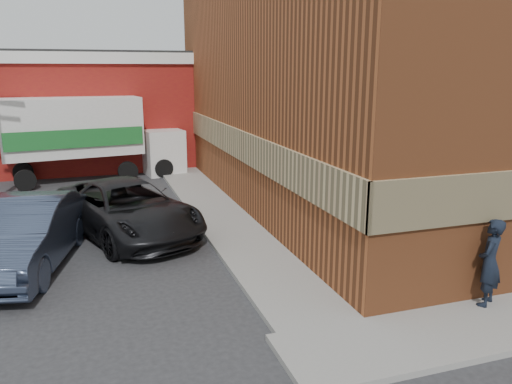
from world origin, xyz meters
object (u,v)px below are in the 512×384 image
object	(u,v)px
warehouse	(32,109)
brick_building	(412,71)
man	(490,262)
suv_a	(127,209)
sedan	(25,234)
box_truck	(90,133)

from	to	relation	value
warehouse	brick_building	bearing A→B (deg)	-37.20
brick_building	man	size ratio (longest dim) A/B	10.18
brick_building	suv_a	world-z (taller)	brick_building
man	sedan	size ratio (longest dim) A/B	0.35
warehouse	box_truck	bearing A→B (deg)	-60.66
warehouse	man	size ratio (longest dim) A/B	9.09
sedan	suv_a	distance (m)	3.10
brick_building	warehouse	distance (m)	18.30
brick_building	man	distance (m)	10.87
warehouse	sedan	bearing A→B (deg)	-85.87
sedan	man	bearing A→B (deg)	-17.59
suv_a	brick_building	bearing A→B (deg)	-9.77
brick_building	box_truck	distance (m)	13.59
warehouse	sedan	distance (m)	15.11
brick_building	sedan	world-z (taller)	brick_building
warehouse	man	bearing A→B (deg)	-63.44
sedan	box_truck	size ratio (longest dim) A/B	0.69
warehouse	suv_a	distance (m)	13.79
man	suv_a	size ratio (longest dim) A/B	0.31
suv_a	warehouse	bearing A→B (deg)	84.40
suv_a	man	bearing A→B (deg)	-68.38
warehouse	sedan	world-z (taller)	warehouse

